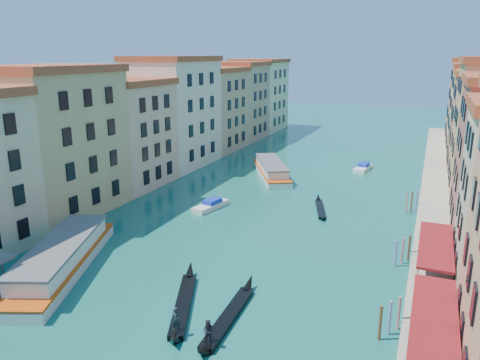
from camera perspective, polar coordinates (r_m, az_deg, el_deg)
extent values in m
cube|color=tan|center=(67.85, -21.55, 4.02)|extent=(12.00, 17.00, 19.00)
cube|color=#9B3121|center=(66.84, -22.39, 12.45)|extent=(12.80, 17.40, 1.00)
cube|color=#D7A782|center=(79.74, -13.81, 5.24)|extent=(12.00, 14.00, 16.50)
cube|color=#9B3121|center=(78.78, -14.21, 11.52)|extent=(12.80, 14.40, 1.00)
cube|color=beige|center=(92.73, -8.04, 7.95)|extent=(12.00, 18.00, 20.00)
cube|color=#9B3121|center=(92.04, -8.28, 14.45)|extent=(12.80, 18.40, 1.00)
cube|color=tan|center=(107.77, -3.41, 8.38)|extent=(12.00, 16.00, 17.50)
cube|color=#9B3121|center=(107.09, -3.49, 13.30)|extent=(12.80, 16.40, 1.00)
cube|color=tan|center=(121.77, -0.21, 9.42)|extent=(12.00, 15.00, 18.50)
cube|color=#9B3121|center=(121.20, -0.21, 14.01)|extent=(12.80, 15.40, 1.00)
cube|color=beige|center=(136.59, 2.42, 10.13)|extent=(12.00, 17.00, 19.00)
cube|color=#9B3121|center=(136.09, 2.47, 14.33)|extent=(12.80, 17.40, 1.00)
cube|color=#A66D4C|center=(128.69, 26.81, 8.35)|extent=(12.00, 17.00, 19.50)
cube|color=#AFA68D|center=(76.24, 22.56, -1.93)|extent=(4.00, 140.00, 1.00)
cube|color=maroon|center=(36.76, 22.61, -16.06)|extent=(3.20, 15.30, 0.25)
cylinder|color=#59595C|center=(41.91, 20.50, -14.16)|extent=(0.12, 0.12, 3.00)
cube|color=maroon|center=(50.77, 22.77, -7.28)|extent=(3.20, 12.60, 0.25)
cylinder|color=#59595C|center=(47.46, 20.84, -10.63)|extent=(0.12, 0.12, 3.00)
cylinder|color=#59595C|center=(55.21, 21.19, -7.01)|extent=(0.12, 0.12, 3.00)
cylinder|color=brown|center=(38.94, 16.71, -16.53)|extent=(0.24, 0.24, 3.20)
cylinder|color=brown|center=(39.77, 17.76, -15.91)|extent=(0.24, 0.24, 3.20)
cylinder|color=brown|center=(40.62, 18.77, -15.30)|extent=(0.24, 0.24, 3.20)
cylinder|color=brown|center=(51.43, 18.43, -8.62)|extent=(0.24, 0.24, 3.20)
cylinder|color=brown|center=(52.33, 19.18, -8.27)|extent=(0.24, 0.24, 3.20)
cylinder|color=brown|center=(53.25, 19.90, -7.93)|extent=(0.24, 0.24, 3.20)
cylinder|color=brown|center=(68.36, 19.64, -2.83)|extent=(0.24, 0.24, 3.20)
cylinder|color=brown|center=(69.30, 20.18, -2.64)|extent=(0.24, 0.24, 3.20)
cylinder|color=brown|center=(70.25, 20.71, -2.46)|extent=(0.24, 0.24, 3.20)
cube|color=silver|center=(51.61, -20.79, -9.59)|extent=(11.79, 20.70, 1.23)
cube|color=silver|center=(51.09, -20.93, -8.23)|extent=(9.81, 16.71, 1.64)
cube|color=#59595C|center=(50.73, -21.03, -7.23)|extent=(10.28, 17.30, 0.26)
cube|color=#D3490C|center=(51.39, -20.84, -9.02)|extent=(11.83, 20.72, 0.26)
cube|color=white|center=(84.71, 3.85, 0.87)|extent=(12.05, 17.69, 1.08)
cube|color=silver|center=(84.43, 3.86, 1.64)|extent=(9.95, 14.32, 1.43)
cube|color=#59595C|center=(84.24, 3.87, 2.20)|extent=(10.40, 14.84, 0.22)
cube|color=#D3490C|center=(84.59, 3.85, 1.19)|extent=(12.09, 17.71, 0.22)
cube|color=black|center=(42.42, -6.93, -14.79)|extent=(5.07, 10.01, 0.52)
cone|color=black|center=(47.24, -6.10, -10.88)|extent=(1.82, 2.52, 1.92)
cone|color=black|center=(37.43, -8.05, -18.72)|extent=(1.67, 2.15, 1.69)
imported|color=#1C2A2B|center=(38.10, -7.80, -16.48)|extent=(0.85, 0.71, 1.98)
cube|color=black|center=(40.40, -1.41, -16.34)|extent=(1.68, 9.82, 0.49)
cone|color=black|center=(44.65, 1.14, -12.47)|extent=(1.08, 2.23, 1.82)
cone|color=black|center=(36.06, -4.70, -20.13)|extent=(1.06, 1.85, 1.61)
imported|color=black|center=(36.58, -3.85, -17.98)|extent=(0.94, 0.75, 1.87)
cube|color=black|center=(66.99, 9.75, -3.50)|extent=(3.26, 7.89, 0.40)
cone|color=black|center=(71.08, 9.52, -2.11)|extent=(1.28, 1.93, 1.48)
cone|color=black|center=(62.75, 10.05, -4.57)|extent=(1.19, 1.64, 1.31)
cube|color=white|center=(66.83, -3.62, -3.20)|extent=(3.26, 6.56, 0.72)
cube|color=#1533B0|center=(66.97, -3.39, -2.59)|extent=(2.15, 2.98, 0.63)
cube|color=white|center=(91.69, 14.75, 1.39)|extent=(2.83, 6.69, 0.74)
cube|color=#1533B0|center=(91.98, 14.85, 1.84)|extent=(2.00, 2.97, 0.65)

